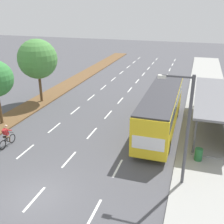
# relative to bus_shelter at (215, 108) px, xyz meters

# --- Properties ---
(ground_plane) EXTENTS (140.00, 140.00, 0.00)m
(ground_plane) POSITION_rel_bus_shelter_xyz_m (-9.53, -12.35, -1.87)
(ground_plane) COLOR #4C4C51
(median_strip) EXTENTS (2.60, 52.00, 0.12)m
(median_strip) POSITION_rel_bus_shelter_xyz_m (-17.83, 7.65, -1.81)
(median_strip) COLOR brown
(median_strip) RESTS_ON ground
(sidewalk_right) EXTENTS (4.50, 52.00, 0.15)m
(sidewalk_right) POSITION_rel_bus_shelter_xyz_m (-0.28, 7.65, -1.79)
(sidewalk_right) COLOR #9E9E99
(sidewalk_right) RESTS_ON ground
(lane_divider_left) EXTENTS (0.14, 48.91, 0.01)m
(lane_divider_left) POSITION_rel_bus_shelter_xyz_m (-13.03, 6.60, -1.86)
(lane_divider_left) COLOR white
(lane_divider_left) RESTS_ON ground
(lane_divider_center) EXTENTS (0.14, 48.91, 0.01)m
(lane_divider_center) POSITION_rel_bus_shelter_xyz_m (-9.53, 6.60, -1.86)
(lane_divider_center) COLOR white
(lane_divider_center) RESTS_ON ground
(lane_divider_right) EXTENTS (0.14, 48.91, 0.01)m
(lane_divider_right) POSITION_rel_bus_shelter_xyz_m (-6.03, 6.60, -1.86)
(lane_divider_right) COLOR white
(lane_divider_right) RESTS_ON ground
(bus_shelter) EXTENTS (2.90, 11.16, 2.86)m
(bus_shelter) POSITION_rel_bus_shelter_xyz_m (0.00, 0.00, 0.00)
(bus_shelter) COLOR gray
(bus_shelter) RESTS_ON sidewalk_right
(bus) EXTENTS (2.54, 11.29, 3.37)m
(bus) POSITION_rel_bus_shelter_xyz_m (-4.28, -1.76, 0.20)
(bus) COLOR yellow
(bus) RESTS_ON ground
(cyclist) EXTENTS (0.46, 1.82, 1.71)m
(cyclist) POSITION_rel_bus_shelter_xyz_m (-14.76, -7.97, -1.08)
(cyclist) COLOR black
(cyclist) RESTS_ON ground
(median_tree_third) EXTENTS (4.07, 4.07, 6.62)m
(median_tree_third) POSITION_rel_bus_shelter_xyz_m (-17.60, 1.44, 2.83)
(median_tree_third) COLOR brown
(median_tree_third) RESTS_ON median_strip
(streetlight) EXTENTS (1.91, 0.24, 6.50)m
(streetlight) POSITION_rel_bus_shelter_xyz_m (-2.11, -8.73, 2.02)
(streetlight) COLOR #4C4C51
(streetlight) RESTS_ON sidewalk_right
(trash_bin) EXTENTS (0.52, 0.52, 0.85)m
(trash_bin) POSITION_rel_bus_shelter_xyz_m (-1.08, -5.89, -1.29)
(trash_bin) COLOR #286B38
(trash_bin) RESTS_ON sidewalk_right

